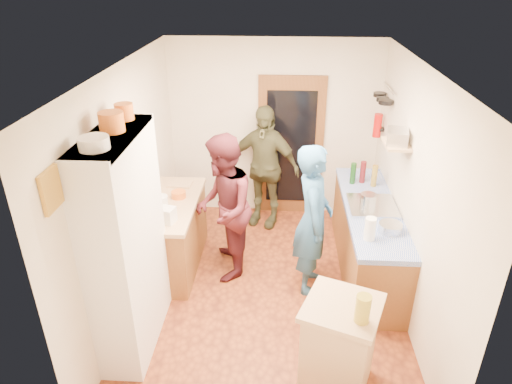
# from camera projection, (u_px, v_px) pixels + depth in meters

# --- Properties ---
(floor) EXTENTS (3.00, 4.00, 0.02)m
(floor) POSITION_uv_depth(u_px,v_px,m) (268.00, 291.00, 5.41)
(floor) COLOR #94441D
(floor) RESTS_ON ground
(ceiling) EXTENTS (3.00, 4.00, 0.02)m
(ceiling) POSITION_uv_depth(u_px,v_px,m) (271.00, 66.00, 4.23)
(ceiling) COLOR silver
(ceiling) RESTS_ON ground
(wall_back) EXTENTS (3.00, 0.02, 2.60)m
(wall_back) POSITION_uv_depth(u_px,v_px,m) (274.00, 130.00, 6.61)
(wall_back) COLOR beige
(wall_back) RESTS_ON ground
(wall_front) EXTENTS (3.00, 0.02, 2.60)m
(wall_front) POSITION_uv_depth(u_px,v_px,m) (258.00, 328.00, 3.03)
(wall_front) COLOR beige
(wall_front) RESTS_ON ground
(wall_left) EXTENTS (0.02, 4.00, 2.60)m
(wall_left) POSITION_uv_depth(u_px,v_px,m) (129.00, 188.00, 4.90)
(wall_left) COLOR beige
(wall_left) RESTS_ON ground
(wall_right) EXTENTS (0.02, 4.00, 2.60)m
(wall_right) POSITION_uv_depth(u_px,v_px,m) (414.00, 196.00, 4.74)
(wall_right) COLOR beige
(wall_right) RESTS_ON ground
(door_frame) EXTENTS (0.95, 0.06, 2.10)m
(door_frame) POSITION_uv_depth(u_px,v_px,m) (291.00, 148.00, 6.68)
(door_frame) COLOR brown
(door_frame) RESTS_ON ground
(door_glass) EXTENTS (0.70, 0.02, 1.70)m
(door_glass) POSITION_uv_depth(u_px,v_px,m) (291.00, 148.00, 6.64)
(door_glass) COLOR black
(door_glass) RESTS_ON door_frame
(hutch_body) EXTENTS (0.40, 1.20, 2.20)m
(hutch_body) POSITION_uv_depth(u_px,v_px,m) (127.00, 246.00, 4.27)
(hutch_body) COLOR white
(hutch_body) RESTS_ON ground
(hutch_top_shelf) EXTENTS (0.40, 1.14, 0.04)m
(hutch_top_shelf) POSITION_uv_depth(u_px,v_px,m) (111.00, 136.00, 3.78)
(hutch_top_shelf) COLOR white
(hutch_top_shelf) RESTS_ON hutch_body
(plate_stack) EXTENTS (0.23, 0.23, 0.10)m
(plate_stack) POSITION_uv_depth(u_px,v_px,m) (94.00, 143.00, 3.45)
(plate_stack) COLOR white
(plate_stack) RESTS_ON hutch_top_shelf
(orange_pot_a) EXTENTS (0.21, 0.21, 0.17)m
(orange_pot_a) POSITION_uv_depth(u_px,v_px,m) (112.00, 122.00, 3.79)
(orange_pot_a) COLOR orange
(orange_pot_a) RESTS_ON hutch_top_shelf
(orange_pot_b) EXTENTS (0.17, 0.17, 0.15)m
(orange_pot_b) POSITION_uv_depth(u_px,v_px,m) (124.00, 112.00, 4.09)
(orange_pot_b) COLOR orange
(orange_pot_b) RESTS_ON hutch_top_shelf
(left_counter_base) EXTENTS (0.60, 1.40, 0.85)m
(left_counter_base) POSITION_uv_depth(u_px,v_px,m) (173.00, 236.00, 5.68)
(left_counter_base) COLOR brown
(left_counter_base) RESTS_ON ground
(left_counter_top) EXTENTS (0.64, 1.44, 0.05)m
(left_counter_top) POSITION_uv_depth(u_px,v_px,m) (170.00, 204.00, 5.48)
(left_counter_top) COLOR tan
(left_counter_top) RESTS_ON left_counter_base
(toaster) EXTENTS (0.26, 0.21, 0.17)m
(toaster) POSITION_uv_depth(u_px,v_px,m) (165.00, 214.00, 5.03)
(toaster) COLOR white
(toaster) RESTS_ON left_counter_top
(kettle) EXTENTS (0.20, 0.20, 0.18)m
(kettle) POSITION_uv_depth(u_px,v_px,m) (161.00, 203.00, 5.25)
(kettle) COLOR white
(kettle) RESTS_ON left_counter_top
(orange_bowl) EXTENTS (0.20, 0.20, 0.08)m
(orange_bowl) POSITION_uv_depth(u_px,v_px,m) (179.00, 194.00, 5.56)
(orange_bowl) COLOR orange
(orange_bowl) RESTS_ON left_counter_top
(chopping_board) EXTENTS (0.31, 0.24, 0.02)m
(chopping_board) POSITION_uv_depth(u_px,v_px,m) (180.00, 184.00, 5.89)
(chopping_board) COLOR tan
(chopping_board) RESTS_ON left_counter_top
(right_counter_base) EXTENTS (0.60, 2.20, 0.84)m
(right_counter_base) POSITION_uv_depth(u_px,v_px,m) (367.00, 240.00, 5.60)
(right_counter_base) COLOR brown
(right_counter_base) RESTS_ON ground
(right_counter_top) EXTENTS (0.62, 2.22, 0.06)m
(right_counter_top) POSITION_uv_depth(u_px,v_px,m) (371.00, 208.00, 5.39)
(right_counter_top) COLOR #0D34AB
(right_counter_top) RESTS_ON right_counter_base
(hob) EXTENTS (0.55, 0.58, 0.04)m
(hob) POSITION_uv_depth(u_px,v_px,m) (372.00, 206.00, 5.34)
(hob) COLOR silver
(hob) RESTS_ON right_counter_top
(pot_on_hob) EXTENTS (0.18, 0.18, 0.12)m
(pot_on_hob) POSITION_uv_depth(u_px,v_px,m) (368.00, 199.00, 5.33)
(pot_on_hob) COLOR silver
(pot_on_hob) RESTS_ON hob
(bottle_a) EXTENTS (0.09, 0.09, 0.28)m
(bottle_a) POSITION_uv_depth(u_px,v_px,m) (353.00, 173.00, 5.88)
(bottle_a) COLOR #143F14
(bottle_a) RESTS_ON right_counter_top
(bottle_b) EXTENTS (0.09, 0.09, 0.29)m
(bottle_b) POSITION_uv_depth(u_px,v_px,m) (363.00, 172.00, 5.90)
(bottle_b) COLOR #591419
(bottle_b) RESTS_ON right_counter_top
(bottle_c) EXTENTS (0.08, 0.08, 0.29)m
(bottle_c) POSITION_uv_depth(u_px,v_px,m) (374.00, 176.00, 5.80)
(bottle_c) COLOR olive
(bottle_c) RESTS_ON right_counter_top
(paper_towel) EXTENTS (0.14, 0.14, 0.25)m
(paper_towel) POSITION_uv_depth(u_px,v_px,m) (370.00, 229.00, 4.68)
(paper_towel) COLOR white
(paper_towel) RESTS_ON right_counter_top
(mixing_bowl) EXTENTS (0.29, 0.29, 0.10)m
(mixing_bowl) POSITION_uv_depth(u_px,v_px,m) (390.00, 228.00, 4.85)
(mixing_bowl) COLOR silver
(mixing_bowl) RESTS_ON right_counter_top
(island_base) EXTENTS (0.71, 0.71, 0.86)m
(island_base) POSITION_uv_depth(u_px,v_px,m) (338.00, 348.00, 4.02)
(island_base) COLOR tan
(island_base) RESTS_ON ground
(island_top) EXTENTS (0.80, 0.80, 0.05)m
(island_top) POSITION_uv_depth(u_px,v_px,m) (343.00, 308.00, 3.82)
(island_top) COLOR tan
(island_top) RESTS_ON island_base
(cutting_board) EXTENTS (0.43, 0.39, 0.02)m
(cutting_board) POSITION_uv_depth(u_px,v_px,m) (339.00, 301.00, 3.87)
(cutting_board) COLOR white
(cutting_board) RESTS_ON island_top
(oil_jar) EXTENTS (0.16, 0.16, 0.25)m
(oil_jar) POSITION_uv_depth(u_px,v_px,m) (363.00, 309.00, 3.59)
(oil_jar) COLOR #AD9E2D
(oil_jar) RESTS_ON island_top
(pan_rail) EXTENTS (0.02, 0.65, 0.02)m
(pan_rail) POSITION_uv_depth(u_px,v_px,m) (389.00, 88.00, 5.76)
(pan_rail) COLOR silver
(pan_rail) RESTS_ON wall_right
(pan_hang_a) EXTENTS (0.18, 0.18, 0.05)m
(pan_hang_a) POSITION_uv_depth(u_px,v_px,m) (386.00, 102.00, 5.67)
(pan_hang_a) COLOR black
(pan_hang_a) RESTS_ON pan_rail
(pan_hang_b) EXTENTS (0.16, 0.16, 0.05)m
(pan_hang_b) POSITION_uv_depth(u_px,v_px,m) (383.00, 99.00, 5.86)
(pan_hang_b) COLOR black
(pan_hang_b) RESTS_ON pan_rail
(pan_hang_c) EXTENTS (0.17, 0.17, 0.05)m
(pan_hang_c) POSITION_uv_depth(u_px,v_px,m) (380.00, 95.00, 6.03)
(pan_hang_c) COLOR black
(pan_hang_c) RESTS_ON pan_rail
(wall_shelf) EXTENTS (0.26, 0.42, 0.03)m
(wall_shelf) POSITION_uv_depth(u_px,v_px,m) (396.00, 144.00, 4.97)
(wall_shelf) COLOR tan
(wall_shelf) RESTS_ON wall_right
(radio) EXTENTS (0.28, 0.34, 0.15)m
(radio) POSITION_uv_depth(u_px,v_px,m) (398.00, 136.00, 4.93)
(radio) COLOR silver
(radio) RESTS_ON wall_shelf
(ext_bracket) EXTENTS (0.06, 0.10, 0.04)m
(ext_bracket) POSITION_uv_depth(u_px,v_px,m) (382.00, 129.00, 6.19)
(ext_bracket) COLOR black
(ext_bracket) RESTS_ON wall_right
(fire_extinguisher) EXTENTS (0.11, 0.11, 0.32)m
(fire_extinguisher) POSITION_uv_depth(u_px,v_px,m) (378.00, 125.00, 6.17)
(fire_extinguisher) COLOR red
(fire_extinguisher) RESTS_ON wall_right
(picture_frame) EXTENTS (0.03, 0.25, 0.30)m
(picture_frame) POSITION_uv_depth(u_px,v_px,m) (51.00, 190.00, 3.18)
(picture_frame) COLOR gold
(picture_frame) RESTS_ON wall_left
(person_hob) EXTENTS (0.45, 0.66, 1.79)m
(person_hob) POSITION_uv_depth(u_px,v_px,m) (316.00, 221.00, 5.07)
(person_hob) COLOR #2C5E90
(person_hob) RESTS_ON ground
(person_left) EXTENTS (0.76, 0.93, 1.79)m
(person_left) POSITION_uv_depth(u_px,v_px,m) (226.00, 207.00, 5.38)
(person_left) COLOR #47181F
(person_left) RESTS_ON ground
(person_back) EXTENTS (1.13, 0.76, 1.78)m
(person_back) POSITION_uv_depth(u_px,v_px,m) (265.00, 167.00, 6.43)
(person_back) COLOR #404128
(person_back) RESTS_ON ground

